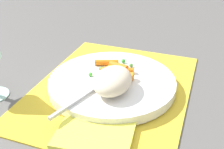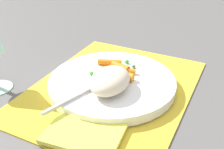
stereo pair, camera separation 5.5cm
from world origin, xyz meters
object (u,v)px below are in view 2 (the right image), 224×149
at_px(carrot_portion, 117,70).
at_px(rice_mound, 110,81).
at_px(napkin, 85,131).
at_px(plate, 112,83).
at_px(fork, 96,86).

bearing_deg(carrot_portion, rice_mound, -166.52).
distance_m(rice_mound, carrot_portion, 0.07).
distance_m(carrot_portion, napkin, 0.17).
xyz_separation_m(plate, fork, (-0.04, 0.01, 0.01)).
distance_m(rice_mound, fork, 0.03).
bearing_deg(napkin, rice_mound, 4.50).
bearing_deg(rice_mound, plate, 21.22).
xyz_separation_m(plate, carrot_portion, (0.02, -0.00, 0.02)).
xyz_separation_m(fork, napkin, (-0.10, -0.04, -0.02)).
bearing_deg(plate, carrot_portion, -0.62).
bearing_deg(fork, carrot_portion, -11.58).
bearing_deg(napkin, plate, 9.35).
relative_size(rice_mound, fork, 0.48).
relative_size(plate, napkin, 2.12).
xyz_separation_m(plate, rice_mound, (-0.04, -0.02, 0.03)).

